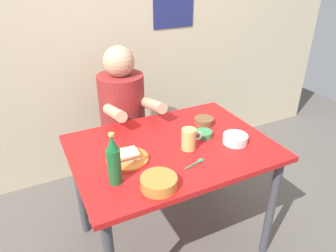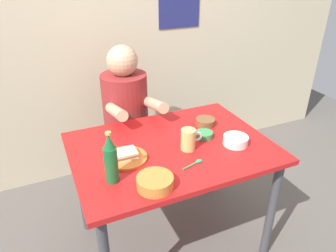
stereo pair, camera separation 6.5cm
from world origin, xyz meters
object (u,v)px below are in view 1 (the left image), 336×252
Objects in this scene: stool at (126,153)px; rice_bowl_white at (235,139)px; beer_bottle at (114,161)px; dining_table at (172,159)px; plate_orange at (128,159)px; beer_mug at (189,139)px; sandwich at (127,155)px; person_seated at (122,103)px.

rice_bowl_white is at bearing -61.76° from stool.
beer_bottle is at bearing -176.76° from rice_bowl_white.
dining_table is at bearing 24.22° from beer_bottle.
stool is (-0.08, 0.63, -0.30)m from dining_table.
beer_bottle is 0.72m from rice_bowl_white.
beer_bottle is at bearing -127.23° from plate_orange.
dining_table is 2.44× the size of stool.
dining_table is at bearing 135.66° from beer_mug.
sandwich is 0.42× the size of beer_bottle.
person_seated is 0.86m from rice_bowl_white.
stool is 1.00m from beer_bottle.
person_seated is 0.70m from beer_mug.
beer_bottle is at bearing -111.28° from person_seated.
plate_orange is 0.02m from sandwich.
beer_bottle reaches higher than beer_mug.
dining_table is 4.20× the size of beer_bottle.
rice_bowl_white is (0.61, -0.11, 0.02)m from plate_orange.
beer_bottle is (-0.11, -0.15, 0.09)m from sandwich.
plate_orange is 1.57× the size of rice_bowl_white.
beer_bottle reaches higher than plate_orange.
beer_mug is 0.90× the size of rice_bowl_white.
dining_table is at bearing -83.05° from person_seated.
person_seated reaches higher than beer_bottle.
stool is 0.79m from plate_orange.
stool is 2.05× the size of plate_orange.
plate_orange is at bearing -174.66° from dining_table.
sandwich is at bearing -106.95° from person_seated.
stool is at bearing 73.32° from sandwich.
stool is at bearing 118.24° from rice_bowl_white.
person_seated reaches higher than stool.
plate_orange is at bearing 172.91° from beer_mug.
stool is 4.09× the size of sandwich.
person_seated reaches higher than sandwich.
dining_table is 10.00× the size of sandwich.
plate_orange reaches higher than dining_table.
stool is at bearing 101.73° from beer_mug.
dining_table is 1.53× the size of person_seated.
person_seated is at bearing 73.05° from plate_orange.
stool is at bearing 68.99° from beer_bottle.
dining_table is 0.63m from person_seated.
beer_mug is 0.27m from rice_bowl_white.
beer_mug is at bearing 13.02° from beer_bottle.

